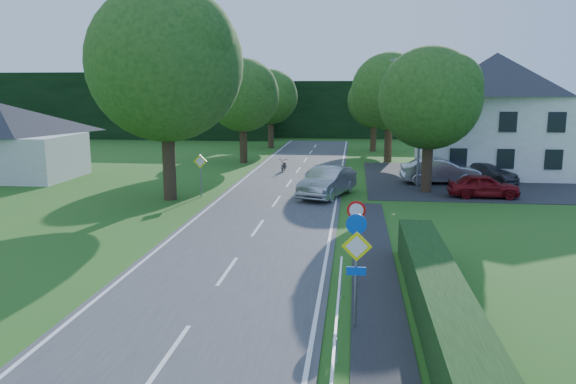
# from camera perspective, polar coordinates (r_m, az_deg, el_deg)

# --- Properties ---
(road) EXTENTS (7.00, 80.00, 0.04)m
(road) POSITION_cam_1_polar(r_m,az_deg,el_deg) (26.88, -2.37, -2.67)
(road) COLOR #3E3E41
(road) RESTS_ON ground
(parking_pad) EXTENTS (14.00, 16.00, 0.04)m
(parking_pad) POSITION_cam_1_polar(r_m,az_deg,el_deg) (40.08, 17.94, 1.21)
(parking_pad) COLOR #252528
(parking_pad) RESTS_ON ground
(line_edge_left) EXTENTS (0.12, 80.00, 0.01)m
(line_edge_left) POSITION_cam_1_polar(r_m,az_deg,el_deg) (27.56, -9.06, -2.40)
(line_edge_left) COLOR white
(line_edge_left) RESTS_ON road
(line_edge_right) EXTENTS (0.12, 80.00, 0.01)m
(line_edge_right) POSITION_cam_1_polar(r_m,az_deg,el_deg) (26.56, 4.58, -2.80)
(line_edge_right) COLOR white
(line_edge_right) RESTS_ON road
(line_centre) EXTENTS (0.12, 80.00, 0.01)m
(line_centre) POSITION_cam_1_polar(r_m,az_deg,el_deg) (26.87, -2.37, -2.61)
(line_centre) COLOR white
(line_centre) RESTS_ON road
(tree_main) EXTENTS (9.40, 9.40, 11.64)m
(tree_main) POSITION_cam_1_polar(r_m,az_deg,el_deg) (31.52, -12.25, 9.69)
(tree_main) COLOR #1E4715
(tree_main) RESTS_ON ground
(tree_left_far) EXTENTS (7.00, 7.00, 8.58)m
(tree_left_far) POSITION_cam_1_polar(r_m,az_deg,el_deg) (46.78, -4.59, 8.21)
(tree_left_far) COLOR #1E4715
(tree_left_far) RESTS_ON ground
(tree_right_far) EXTENTS (7.40, 7.40, 9.09)m
(tree_right_far) POSITION_cam_1_polar(r_m,az_deg,el_deg) (47.94, 10.26, 8.44)
(tree_right_far) COLOR #1E4715
(tree_right_far) RESTS_ON ground
(tree_left_back) EXTENTS (6.60, 6.60, 8.07)m
(tree_left_back) POSITION_cam_1_polar(r_m,az_deg,el_deg) (58.52, -1.78, 8.44)
(tree_left_back) COLOR #1E4715
(tree_left_back) RESTS_ON ground
(tree_right_back) EXTENTS (6.20, 6.20, 7.56)m
(tree_right_back) POSITION_cam_1_polar(r_m,az_deg,el_deg) (55.91, 8.72, 7.97)
(tree_right_back) COLOR #1E4715
(tree_right_back) RESTS_ON ground
(tree_right_mid) EXTENTS (7.00, 7.00, 8.58)m
(tree_right_mid) POSITION_cam_1_polar(r_m,az_deg,el_deg) (34.15, 14.14, 7.09)
(tree_right_mid) COLOR #1E4715
(tree_right_mid) RESTS_ON ground
(treeline_left) EXTENTS (44.00, 6.00, 8.00)m
(treeline_left) POSITION_cam_1_polar(r_m,az_deg,el_deg) (75.11, -18.80, 8.33)
(treeline_left) COLOR black
(treeline_left) RESTS_ON ground
(treeline_right) EXTENTS (30.00, 5.00, 7.00)m
(treeline_right) POSITION_cam_1_polar(r_m,az_deg,el_deg) (71.98, 9.92, 8.25)
(treeline_right) COLOR black
(treeline_right) RESTS_ON ground
(bungalow_left) EXTENTS (11.00, 6.50, 5.20)m
(bungalow_left) POSITION_cam_1_polar(r_m,az_deg,el_deg) (43.37, -27.25, 4.82)
(bungalow_left) COLOR silver
(bungalow_left) RESTS_ON ground
(house_white) EXTENTS (10.60, 8.40, 8.60)m
(house_white) POSITION_cam_1_polar(r_m,az_deg,el_deg) (43.00, 20.15, 7.56)
(house_white) COLOR silver
(house_white) RESTS_ON ground
(streetlight) EXTENTS (2.03, 0.18, 8.00)m
(streetlight) POSITION_cam_1_polar(r_m,az_deg,el_deg) (36.08, 13.06, 7.58)
(streetlight) COLOR slate
(streetlight) RESTS_ON ground
(sign_priority_right) EXTENTS (0.78, 0.09, 2.59)m
(sign_priority_right) POSITION_cam_1_polar(r_m,az_deg,el_deg) (14.48, 6.96, -7.04)
(sign_priority_right) COLOR slate
(sign_priority_right) RESTS_ON ground
(sign_roundabout) EXTENTS (0.64, 0.08, 2.37)m
(sign_roundabout) POSITION_cam_1_polar(r_m,az_deg,el_deg) (17.40, 6.94, -4.46)
(sign_roundabout) COLOR slate
(sign_roundabout) RESTS_ON ground
(sign_speed_limit) EXTENTS (0.64, 0.11, 2.37)m
(sign_speed_limit) POSITION_cam_1_polar(r_m,az_deg,el_deg) (19.31, 6.94, -2.66)
(sign_speed_limit) COLOR slate
(sign_speed_limit) RESTS_ON ground
(sign_priority_left) EXTENTS (0.78, 0.09, 2.44)m
(sign_priority_left) POSITION_cam_1_polar(r_m,az_deg,el_deg) (32.32, -8.89, 2.52)
(sign_priority_left) COLOR slate
(sign_priority_left) RESTS_ON ground
(moving_car) EXTENTS (3.32, 5.47, 1.70)m
(moving_car) POSITION_cam_1_polar(r_m,az_deg,el_deg) (32.03, 4.03, 1.05)
(moving_car) COLOR #A6A7AB
(moving_car) RESTS_ON road
(motorcycle) EXTENTS (0.69, 1.89, 0.99)m
(motorcycle) POSITION_cam_1_polar(r_m,az_deg,el_deg) (41.67, -0.41, 2.78)
(motorcycle) COLOR black
(motorcycle) RESTS_ON road
(parked_car_red) EXTENTS (3.94, 1.60, 1.34)m
(parked_car_red) POSITION_cam_1_polar(r_m,az_deg,el_deg) (33.59, 19.25, 0.61)
(parked_car_red) COLOR maroon
(parked_car_red) RESTS_ON parking_pad
(parked_car_silver_a) EXTENTS (5.08, 1.99, 1.65)m
(parked_car_silver_a) POSITION_cam_1_polar(r_m,az_deg,el_deg) (37.62, 15.20, 2.08)
(parked_car_silver_a) COLOR #AAA9AE
(parked_car_silver_a) RESTS_ON parking_pad
(parked_car_grey) EXTENTS (4.58, 4.11, 1.28)m
(parked_car_grey) POSITION_cam_1_polar(r_m,az_deg,el_deg) (39.18, 19.41, 1.90)
(parked_car_grey) COLOR #444347
(parked_car_grey) RESTS_ON parking_pad
(parked_car_silver_b) EXTENTS (5.68, 3.22, 1.50)m
(parked_car_silver_b) POSITION_cam_1_polar(r_m,az_deg,el_deg) (41.53, 21.35, 2.38)
(parked_car_silver_b) COLOR #ADAFB4
(parked_car_silver_b) RESTS_ON parking_pad
(parasol) EXTENTS (2.52, 2.56, 2.03)m
(parasol) POSITION_cam_1_polar(r_m,az_deg,el_deg) (41.94, 17.91, 3.03)
(parasol) COLOR red
(parasol) RESTS_ON parking_pad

